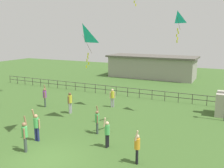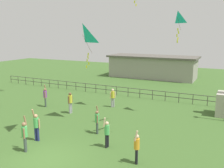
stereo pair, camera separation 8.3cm
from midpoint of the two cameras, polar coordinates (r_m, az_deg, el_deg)
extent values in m
plane|color=#3D6028|center=(14.17, -14.41, -15.97)|extent=(80.00, 80.00, 0.00)
cylinder|color=#99999E|center=(22.36, -0.22, -4.19)|extent=(0.14, 0.14, 0.84)
cylinder|color=#99999E|center=(22.39, 0.19, -4.17)|extent=(0.14, 0.14, 0.84)
cylinder|color=gold|center=(22.19, -0.01, -2.40)|extent=(0.31, 0.31, 0.59)
sphere|color=beige|center=(22.10, -0.01, -1.38)|extent=(0.22, 0.22, 0.22)
cylinder|color=beige|center=(22.16, -0.53, -2.51)|extent=(0.09, 0.09, 0.56)
cylinder|color=beige|center=(22.24, 0.51, -2.47)|extent=(0.09, 0.09, 0.56)
cylinder|color=#99999E|center=(21.02, -9.32, -5.30)|extent=(0.15, 0.15, 0.88)
cylinder|color=#99999E|center=(20.90, -9.62, -5.41)|extent=(0.15, 0.15, 0.88)
cylinder|color=gold|center=(20.76, -9.54, -3.37)|extent=(0.32, 0.32, 0.62)
sphere|color=brown|center=(20.65, -9.58, -2.22)|extent=(0.24, 0.24, 0.24)
cylinder|color=brown|center=(20.93, -9.16, -3.34)|extent=(0.10, 0.10, 0.59)
cylinder|color=brown|center=(20.61, -9.92, -3.60)|extent=(0.10, 0.10, 0.59)
cylinder|color=black|center=(14.77, -1.41, -12.74)|extent=(0.13, 0.13, 0.78)
cylinder|color=black|center=(14.88, -1.07, -12.54)|extent=(0.13, 0.13, 0.78)
cylinder|color=#4CB259|center=(14.56, -1.25, -10.23)|extent=(0.29, 0.29, 0.55)
sphere|color=beige|center=(14.43, -1.26, -8.82)|extent=(0.21, 0.21, 0.21)
cylinder|color=beige|center=(14.27, -1.86, -8.59)|extent=(0.17, 0.10, 0.53)
cylinder|color=beige|center=(14.72, -0.83, -10.12)|extent=(0.09, 0.09, 0.53)
cylinder|color=#3F4C47|center=(16.78, -3.50, -9.71)|extent=(0.13, 0.13, 0.78)
cylinder|color=#3F4C47|center=(16.64, -3.45, -9.89)|extent=(0.13, 0.13, 0.78)
cylinder|color=#4CB259|center=(16.48, -3.50, -7.64)|extent=(0.29, 0.29, 0.55)
sphere|color=#8C6647|center=(16.36, -3.52, -6.37)|extent=(0.21, 0.21, 0.21)
cylinder|color=#8C6647|center=(16.52, -3.43, -5.80)|extent=(0.20, 0.18, 0.53)
cylinder|color=#8C6647|center=(16.32, -3.43, -7.96)|extent=(0.09, 0.09, 0.52)
cylinder|color=black|center=(13.16, 5.44, -15.97)|extent=(0.13, 0.13, 0.78)
cylinder|color=black|center=(13.30, 5.42, -15.67)|extent=(0.13, 0.13, 0.78)
cylinder|color=orange|center=(12.94, 5.49, -13.19)|extent=(0.29, 0.29, 0.55)
sphere|color=beige|center=(12.78, 5.52, -11.64)|extent=(0.21, 0.21, 0.21)
cylinder|color=beige|center=(12.56, 5.34, -11.52)|extent=(0.21, 0.15, 0.53)
cylinder|color=beige|center=(13.12, 5.45, -12.98)|extent=(0.09, 0.09, 0.52)
cylinder|color=#3F4C47|center=(23.33, -14.90, -3.91)|extent=(0.14, 0.14, 0.84)
cylinder|color=#3F4C47|center=(23.17, -14.90, -4.01)|extent=(0.14, 0.14, 0.84)
cylinder|color=purple|center=(23.08, -14.99, -2.23)|extent=(0.31, 0.31, 0.60)
sphere|color=#8C6647|center=(22.98, -15.04, -1.23)|extent=(0.23, 0.23, 0.23)
cylinder|color=#8C6647|center=(23.16, -14.93, -0.83)|extent=(0.25, 0.23, 0.57)
cylinder|color=#8C6647|center=(22.88, -14.99, -2.44)|extent=(0.09, 0.09, 0.57)
cylinder|color=#3F4C47|center=(15.19, -18.98, -12.53)|extent=(0.15, 0.15, 0.85)
cylinder|color=#3F4C47|center=(15.04, -19.06, -12.78)|extent=(0.15, 0.15, 0.85)
cylinder|color=#4CB259|center=(14.84, -19.20, -10.08)|extent=(0.31, 0.31, 0.60)
sphere|color=#8C6647|center=(14.70, -19.31, -8.56)|extent=(0.23, 0.23, 0.23)
cylinder|color=#8C6647|center=(14.85, -19.04, -7.85)|extent=(0.20, 0.18, 0.58)
cylinder|color=#8C6647|center=(14.66, -19.29, -10.50)|extent=(0.09, 0.09, 0.57)
cylinder|color=navy|center=(16.33, -16.90, -10.69)|extent=(0.15, 0.15, 0.85)
cylinder|color=navy|center=(16.23, -16.42, -10.80)|extent=(0.15, 0.15, 0.85)
cylinder|color=#4CB259|center=(16.03, -16.81, -8.33)|extent=(0.31, 0.31, 0.60)
sphere|color=tan|center=(15.89, -16.89, -6.92)|extent=(0.23, 0.23, 0.23)
cylinder|color=tan|center=(16.02, -17.41, -6.36)|extent=(0.12, 0.25, 0.57)
cylinder|color=tan|center=(15.92, -16.19, -8.57)|extent=(0.09, 0.09, 0.57)
cube|color=yellow|center=(20.61, 4.90, 17.89)|extent=(0.10, 0.03, 0.21)
cube|color=yellow|center=(20.60, 5.24, 17.27)|extent=(0.09, 0.04, 0.20)
pyramid|color=#19B2B2|center=(17.76, -6.80, 10.94)|extent=(1.39, 1.18, 1.33)
cylinder|color=#4C381E|center=(18.01, -5.71, 8.86)|extent=(0.32, 0.75, 1.33)
cube|color=yellow|center=(18.05, -5.53, 6.66)|extent=(0.09, 0.03, 0.20)
cube|color=yellow|center=(18.07, -5.59, 5.97)|extent=(0.11, 0.03, 0.21)
cube|color=yellow|center=(18.09, -5.78, 5.27)|extent=(0.10, 0.02, 0.20)
cube|color=yellow|center=(18.11, -5.40, 4.58)|extent=(0.10, 0.03, 0.20)
cube|color=yellow|center=(18.15, -5.90, 3.89)|extent=(0.08, 0.03, 0.20)
pyramid|color=#19B2B2|center=(19.80, 14.31, 14.33)|extent=(0.96, 0.84, 0.90)
cylinder|color=#4C381E|center=(19.90, 14.63, 13.01)|extent=(0.23, 0.31, 0.90)
cube|color=yellow|center=(19.87, 14.39, 11.77)|extent=(0.11, 0.03, 0.21)
cube|color=yellow|center=(19.88, 14.53, 11.13)|extent=(0.11, 0.05, 0.21)
cube|color=yellow|center=(19.86, 14.19, 10.51)|extent=(0.08, 0.01, 0.20)
cube|color=yellow|center=(19.88, 14.39, 9.87)|extent=(0.10, 0.04, 0.21)
cube|color=yellow|center=(19.88, 14.26, 9.24)|extent=(0.10, 0.05, 0.21)
cylinder|color=#4C4742|center=(35.80, -21.98, 1.00)|extent=(0.06, 0.06, 0.95)
cylinder|color=#4C4742|center=(34.86, -20.56, 0.85)|extent=(0.06, 0.06, 0.95)
cylinder|color=#4C4742|center=(33.94, -19.05, 0.68)|extent=(0.06, 0.06, 0.95)
cylinder|color=#4C4742|center=(33.05, -17.48, 0.50)|extent=(0.06, 0.06, 0.95)
cylinder|color=#4C4742|center=(32.18, -15.80, 0.32)|extent=(0.06, 0.06, 0.95)
cylinder|color=#4C4742|center=(31.38, -14.12, 0.13)|extent=(0.06, 0.06, 0.95)
cylinder|color=#4C4742|center=(30.55, -12.21, -0.09)|extent=(0.06, 0.06, 0.95)
cylinder|color=#4C4742|center=(29.81, -10.35, -0.29)|extent=(0.06, 0.06, 0.95)
cylinder|color=#4C4742|center=(29.09, -8.32, -0.52)|extent=(0.06, 0.06, 0.95)
cylinder|color=#4C4742|center=(28.39, -6.18, -0.76)|extent=(0.06, 0.06, 0.95)
cylinder|color=#4C4742|center=(27.72, -3.85, -1.02)|extent=(0.06, 0.06, 0.95)
cylinder|color=#4C4742|center=(27.13, -1.58, -1.27)|extent=(0.06, 0.06, 0.95)
cylinder|color=#4C4742|center=(26.58, 0.85, -1.53)|extent=(0.06, 0.06, 0.95)
cylinder|color=#4C4742|center=(26.07, 3.43, -1.81)|extent=(0.06, 0.06, 0.95)
cylinder|color=#4C4742|center=(25.62, 6.07, -2.09)|extent=(0.06, 0.06, 0.95)
cylinder|color=#4C4742|center=(25.21, 8.89, -2.39)|extent=(0.06, 0.06, 0.95)
cylinder|color=#4C4742|center=(24.88, 11.68, -2.68)|extent=(0.06, 0.06, 0.95)
cylinder|color=#4C4742|center=(24.61, 14.59, -2.97)|extent=(0.06, 0.06, 0.95)
cylinder|color=#4C4742|center=(24.40, 17.51, -3.25)|extent=(0.06, 0.06, 0.95)
cylinder|color=#4C4742|center=(24.26, 20.45, -3.53)|extent=(0.06, 0.06, 0.95)
cylinder|color=#4C4742|center=(24.19, 23.56, -3.82)|extent=(0.06, 0.06, 0.95)
cube|color=#4C4742|center=(25.49, 6.24, -1.16)|extent=(36.00, 0.05, 0.05)
cube|color=#4C4742|center=(25.59, 6.22, -2.11)|extent=(36.00, 0.05, 0.05)
cube|color=gray|center=(37.42, 8.85, 3.68)|extent=(12.08, 4.27, 2.96)
cube|color=#59544C|center=(37.24, 8.93, 6.12)|extent=(12.68, 4.87, 0.24)
camera|label=1|loc=(0.04, -90.14, -0.03)|focal=40.71mm
camera|label=2|loc=(0.04, 89.86, 0.03)|focal=40.71mm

